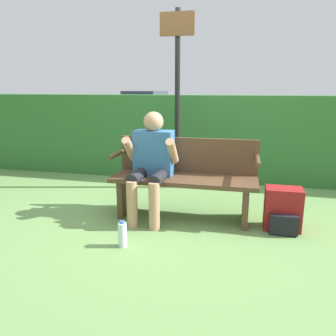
{
  "coord_description": "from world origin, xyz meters",
  "views": [
    {
      "loc": [
        0.59,
        -3.33,
        1.38
      ],
      "look_at": [
        -0.15,
        -0.1,
        0.57
      ],
      "focal_mm": 35.0,
      "sensor_mm": 36.0,
      "label": 1
    }
  ],
  "objects": [
    {
      "name": "backpack",
      "position": [
        1.02,
        -0.1,
        0.2
      ],
      "size": [
        0.35,
        0.31,
        0.43
      ],
      "color": "maroon",
      "rests_on": "ground"
    },
    {
      "name": "park_bench",
      "position": [
        0.0,
        0.06,
        0.43
      ],
      "size": [
        1.55,
        0.49,
        0.85
      ],
      "color": "#513823",
      "rests_on": "ground"
    },
    {
      "name": "signpost",
      "position": [
        -0.29,
        1.07,
        1.39
      ],
      "size": [
        0.45,
        0.09,
        2.36
      ],
      "color": "black",
      "rests_on": "ground"
    },
    {
      "name": "parked_car",
      "position": [
        -4.05,
        12.03,
        0.61
      ],
      "size": [
        2.27,
        4.35,
        1.23
      ],
      "rotation": [
        0.0,
        0.0,
        1.46
      ],
      "color": "black",
      "rests_on": "ground"
    },
    {
      "name": "hedge_back",
      "position": [
        0.0,
        1.64,
        0.64
      ],
      "size": [
        12.0,
        0.41,
        1.28
      ],
      "color": "#2D662D",
      "rests_on": "ground"
    },
    {
      "name": "person_seated",
      "position": [
        -0.34,
        -0.05,
        0.64
      ],
      "size": [
        0.55,
        0.59,
        1.14
      ],
      "color": "#336699",
      "rests_on": "ground"
    },
    {
      "name": "water_bottle",
      "position": [
        -0.41,
        -0.8,
        0.11
      ],
      "size": [
        0.08,
        0.08,
        0.24
      ],
      "color": "silver",
      "rests_on": "ground"
    },
    {
      "name": "ground_plane",
      "position": [
        0.0,
        0.0,
        0.0
      ],
      "size": [
        40.0,
        40.0,
        0.0
      ],
      "primitive_type": "plane",
      "color": "#668E4C"
    }
  ]
}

